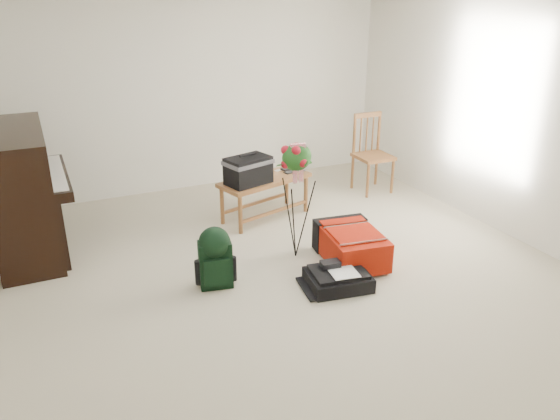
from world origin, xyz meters
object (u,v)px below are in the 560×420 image
black_duffel (338,278)px  flower_stand (296,202)px  red_suitcase (348,243)px  piano (24,194)px  dining_chair (372,154)px  bench (251,172)px  green_backpack (215,255)px

black_duffel → flower_stand: (-0.08, 0.69, 0.50)m
red_suitcase → flower_stand: size_ratio=0.69×
piano → red_suitcase: (2.81, -1.53, -0.43)m
piano → dining_chair: size_ratio=1.50×
bench → green_backpack: 1.53m
dining_chair → green_backpack: (-2.64, -1.52, -0.17)m
bench → flower_stand: 1.01m
bench → dining_chair: 1.81m
green_backpack → red_suitcase: bearing=9.6°
flower_stand → red_suitcase: bearing=-20.6°
bench → dining_chair: (1.79, 0.28, -0.09)m
bench → red_suitcase: bearing=-84.4°
bench → black_duffel: size_ratio=1.91×
flower_stand → dining_chair: bearing=47.6°
dining_chair → red_suitcase: 2.05m
piano → dining_chair: bearing=0.4°
bench → red_suitcase: 1.43m
flower_stand → black_duffel: bearing=-72.6°
black_duffel → green_backpack: (-0.99, 0.46, 0.23)m
piano → bench: size_ratio=1.31×
bench → green_backpack: bearing=-140.0°
red_suitcase → black_duffel: 0.56m
red_suitcase → green_backpack: size_ratio=1.45×
black_duffel → flower_stand: flower_stand is taller
dining_chair → red_suitcase: bearing=-129.0°
red_suitcase → green_backpack: (-1.35, 0.04, 0.14)m
red_suitcase → dining_chair: bearing=58.4°
dining_chair → piano: bearing=-178.9°
bench → flower_stand: (0.06, -1.01, -0.00)m
red_suitcase → black_duffel: (-0.36, -0.42, -0.09)m
black_duffel → dining_chair: bearing=58.9°
bench → black_duffel: bearing=-101.0°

